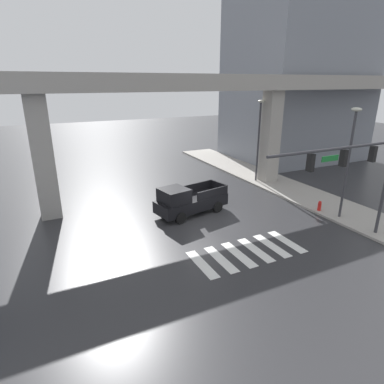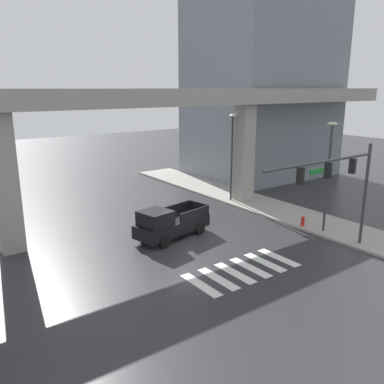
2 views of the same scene
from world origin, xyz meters
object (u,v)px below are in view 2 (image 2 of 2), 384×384
at_px(street_lamp_mid_block, 232,148).
at_px(fire_hydrant, 303,222).
at_px(traffic_signal_mast, 340,178).
at_px(street_lamp_near_corner, 329,165).
at_px(pickup_truck, 169,224).

height_order(street_lamp_mid_block, fire_hydrant, street_lamp_mid_block).
distance_m(traffic_signal_mast, street_lamp_near_corner, 3.79).
bearing_deg(traffic_signal_mast, street_lamp_mid_block, 77.16).
bearing_deg(street_lamp_mid_block, traffic_signal_mast, -102.84).
height_order(traffic_signal_mast, fire_hydrant, traffic_signal_mast).
relative_size(street_lamp_near_corner, street_lamp_mid_block, 1.00).
distance_m(traffic_signal_mast, street_lamp_mid_block, 12.19).
distance_m(pickup_truck, fire_hydrant, 9.19).
xyz_separation_m(pickup_truck, street_lamp_near_corner, (8.79, -5.09, 3.57)).
bearing_deg(street_lamp_near_corner, traffic_signal_mast, -135.66).
bearing_deg(street_lamp_near_corner, street_lamp_mid_block, 90.00).
bearing_deg(pickup_truck, fire_hydrant, -23.85).
bearing_deg(street_lamp_mid_block, fire_hydrant, -92.91).
bearing_deg(fire_hydrant, pickup_truck, 156.15).
relative_size(pickup_truck, street_lamp_near_corner, 0.74).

